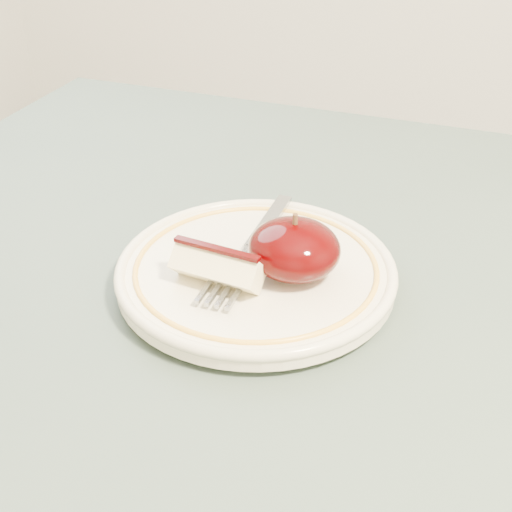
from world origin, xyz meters
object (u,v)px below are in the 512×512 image
(table, at_px, (277,431))
(plate, at_px, (256,271))
(apple_half, at_px, (294,249))
(fork, at_px, (251,249))

(table, distance_m, plate, 0.12)
(plate, height_order, apple_half, apple_half)
(table, height_order, fork, fork)
(table, relative_size, plate, 4.11)
(plate, relative_size, apple_half, 3.11)
(apple_half, distance_m, fork, 0.05)
(fork, bearing_deg, table, -147.68)
(plate, distance_m, fork, 0.02)
(table, xyz_separation_m, apple_half, (-0.01, 0.06, 0.13))
(plate, relative_size, fork, 1.26)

